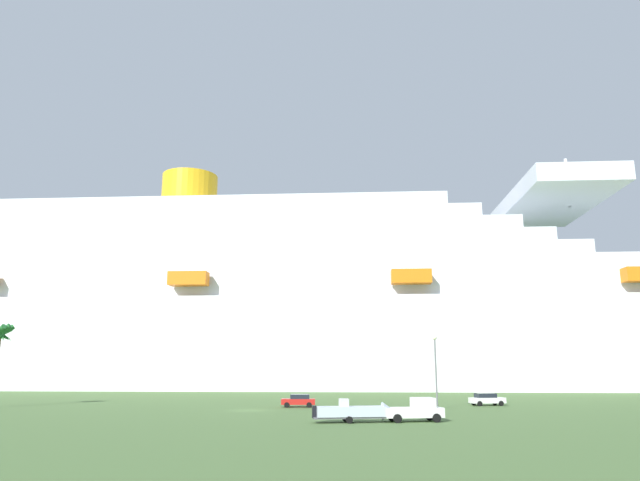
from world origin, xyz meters
name	(u,v)px	position (x,y,z in m)	size (l,w,h in m)	color
ground_plane	(267,397)	(0.00, 30.00, 0.00)	(600.00, 600.00, 0.00)	#4C6B38
cruise_ship	(300,313)	(5.01, 66.13, 17.12)	(238.42, 56.01, 60.30)	white
pickup_truck	(415,410)	(16.99, -14.32, 1.04)	(5.80, 2.80, 2.20)	white
small_boat_on_trailer	(358,412)	(11.47, -14.97, 0.96)	(8.95, 2.60, 2.15)	#595960
street_lamp	(436,361)	(22.49, 1.20, 5.66)	(0.56, 0.56, 8.81)	slate
parked_car_white_van	(487,399)	(30.43, 7.47, 0.83)	(4.71, 2.52, 1.58)	white
parked_car_red_hatchback	(299,400)	(5.73, 5.28, 0.83)	(4.30, 2.20, 1.58)	red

